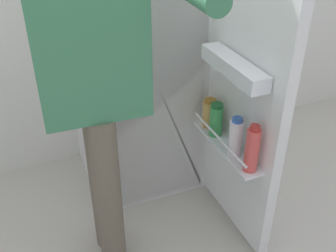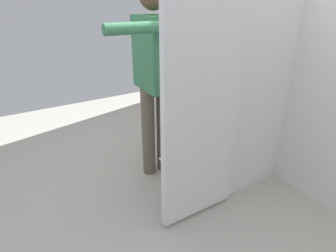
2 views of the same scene
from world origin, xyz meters
TOP-DOWN VIEW (x-y plane):
  - ground_plane at (0.00, 0.00)m, footprint 5.34×5.34m
  - refrigerator at (0.03, 0.51)m, footprint 0.70×1.24m
  - person at (-0.34, -0.03)m, footprint 0.54×0.75m

SIDE VIEW (x-z plane):
  - ground_plane at x=0.00m, z-range 0.00..0.00m
  - refrigerator at x=0.03m, z-range 0.00..1.66m
  - person at x=-0.34m, z-range 0.17..1.85m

